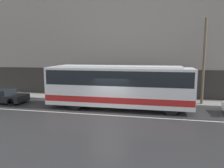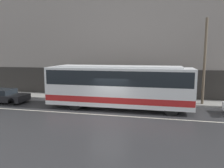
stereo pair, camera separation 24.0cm
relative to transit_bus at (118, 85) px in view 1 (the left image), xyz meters
name	(u,v)px [view 1 (the left image)]	position (x,y,z in m)	size (l,w,h in m)	color
ground_plane	(109,115)	(-0.31, -1.98, -1.88)	(60.00, 60.00, 0.00)	#2D2D30
sidewalk	(121,99)	(-0.31, 3.21, -1.82)	(60.00, 2.39, 0.13)	gray
building_facade	(124,31)	(-0.31, 4.55, 4.48)	(60.00, 0.35, 13.16)	gray
lane_stripe	(109,115)	(-0.31, -1.98, -1.88)	(54.00, 0.14, 0.01)	beige
transit_bus	(118,85)	(0.00, 0.00, 0.00)	(11.08, 2.54, 3.34)	white
sedan_dark_behind	(1,96)	(-10.44, 0.00, -1.32)	(4.40, 1.83, 1.16)	black
utility_pole_near	(204,62)	(6.59, 2.56, 1.72)	(0.21, 0.21, 6.95)	brown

